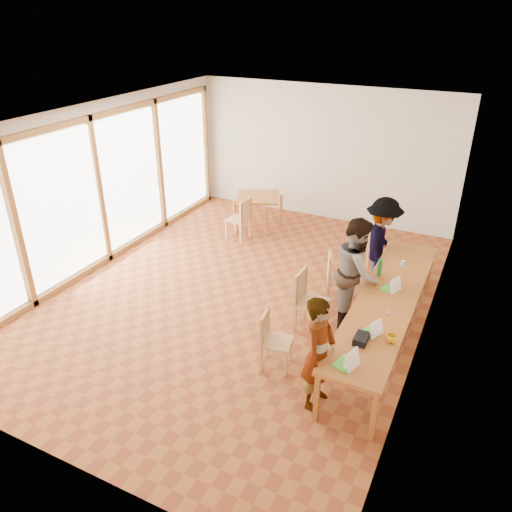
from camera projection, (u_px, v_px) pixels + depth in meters
The scene contains 25 objects.
ground at pixel (242, 294), 8.66m from camera, with size 8.00×8.00×0.00m, color brown.
wall_back at pixel (324, 154), 11.18m from camera, with size 6.00×0.10×3.00m, color beige.
wall_front at pixel (46, 355), 4.78m from camera, with size 6.00×0.10×3.00m, color beige.
wall_right at pixel (435, 251), 6.80m from camera, with size 0.10×8.00×3.00m, color beige.
window_wall at pixel (98, 187), 9.15m from camera, with size 0.10×8.00×3.00m, color white.
ceiling at pixel (239, 118), 7.29m from camera, with size 6.00×8.00×0.04m, color white.
communal_table at pixel (387, 301), 7.15m from camera, with size 0.80×4.00×0.75m.
side_table at pixel (258, 199), 10.95m from camera, with size 0.90×0.90×0.75m.
chair_near at pixel (271, 334), 6.75m from camera, with size 0.46×0.46×0.45m.
chair_mid at pixel (306, 294), 7.53m from camera, with size 0.45×0.45×0.52m.
chair_far at pixel (335, 273), 8.21m from camera, with size 0.53×0.53×0.48m.
chair_empty at pixel (378, 240), 9.36m from camera, with size 0.50×0.50×0.47m.
chair_spare at pixel (242, 215), 10.45m from camera, with size 0.46×0.46×0.48m.
person_near at pixel (319, 353), 5.99m from camera, with size 0.55×0.36×1.52m, color gray.
person_mid at pixel (356, 272), 7.56m from camera, with size 0.85×0.66×1.75m, color gray.
person_far at pixel (381, 244), 8.55m from camera, with size 1.07×0.62×1.66m, color gray.
laptop_near at pixel (349, 362), 5.77m from camera, with size 0.29×0.31×0.23m.
laptop_mid at pixel (373, 330), 6.33m from camera, with size 0.29×0.30×0.20m.
laptop_far at pixel (393, 287), 7.30m from camera, with size 0.30×0.31×0.21m.
yellow_mug at pixel (391, 338), 6.18m from camera, with size 0.13×0.13×0.10m, color gold.
green_bottle at pixel (380, 268), 7.65m from camera, with size 0.07×0.07×0.28m, color #207D39.
clear_glass at pixel (403, 263), 7.98m from camera, with size 0.07×0.07×0.09m, color silver.
condiment_cup at pixel (347, 367), 5.73m from camera, with size 0.08×0.08×0.06m, color white.
pink_phone at pixel (389, 313), 6.78m from camera, with size 0.05×0.10×0.01m, color #DD4E72.
black_pouch at pixel (361, 339), 6.19m from camera, with size 0.16×0.26×0.09m, color black.
Camera 1 is at (3.51, -6.54, 4.52)m, focal length 35.00 mm.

